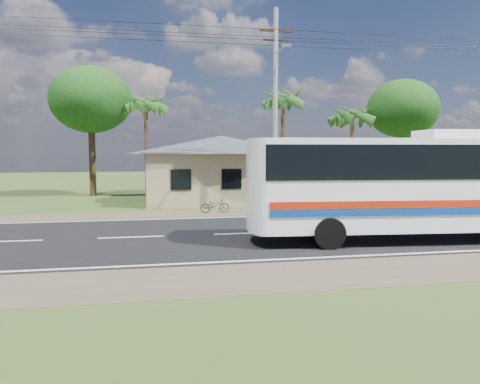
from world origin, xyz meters
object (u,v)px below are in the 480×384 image
at_px(motorcycle, 215,205).
at_px(person, 356,198).
at_px(waiting_shed, 420,161).
at_px(coach_bus, 435,178).

xyz_separation_m(motorcycle, person, (7.34, -1.88, 0.43)).
height_order(waiting_shed, motorcycle, waiting_shed).
relative_size(coach_bus, motorcycle, 8.58).
relative_size(waiting_shed, coach_bus, 0.39).
distance_m(coach_bus, person, 7.55).
bearing_deg(coach_bus, motorcycle, 132.39).
xyz_separation_m(coach_bus, person, (0.25, 7.39, -1.52)).
height_order(coach_bus, motorcycle, coach_bus).
bearing_deg(person, coach_bus, 64.48).
bearing_deg(motorcycle, person, -107.01).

